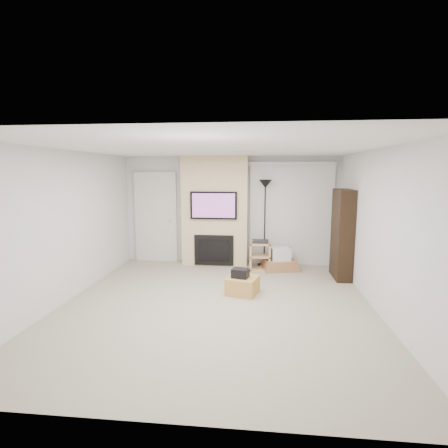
# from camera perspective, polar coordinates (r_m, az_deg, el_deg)

# --- Properties ---
(floor) EXTENTS (5.00, 5.50, 0.00)m
(floor) POSITION_cam_1_polar(r_m,az_deg,el_deg) (5.84, -1.25, -13.00)
(floor) COLOR #A79C88
(floor) RESTS_ON ground
(ceiling) EXTENTS (5.00, 5.50, 0.00)m
(ceiling) POSITION_cam_1_polar(r_m,az_deg,el_deg) (5.44, -1.33, 12.30)
(ceiling) COLOR white
(ceiling) RESTS_ON wall_back
(wall_back) EXTENTS (5.00, 0.00, 2.50)m
(wall_back) POSITION_cam_1_polar(r_m,az_deg,el_deg) (8.22, 1.12, 2.27)
(wall_back) COLOR silver
(wall_back) RESTS_ON ground
(wall_front) EXTENTS (5.00, 0.00, 2.50)m
(wall_front) POSITION_cam_1_polar(r_m,az_deg,el_deg) (2.87, -8.29, -9.62)
(wall_front) COLOR silver
(wall_front) RESTS_ON ground
(wall_left) EXTENTS (0.00, 5.50, 2.50)m
(wall_left) POSITION_cam_1_polar(r_m,az_deg,el_deg) (6.32, -24.39, -0.35)
(wall_left) COLOR silver
(wall_left) RESTS_ON ground
(wall_right) EXTENTS (0.00, 5.50, 2.50)m
(wall_right) POSITION_cam_1_polar(r_m,az_deg,el_deg) (5.76, 24.24, -1.14)
(wall_right) COLOR silver
(wall_right) RESTS_ON ground
(hvac_vent) EXTENTS (0.35, 0.18, 0.01)m
(hvac_vent) POSITION_cam_1_polar(r_m,az_deg,el_deg) (6.21, 3.36, 11.79)
(hvac_vent) COLOR silver
(hvac_vent) RESTS_ON ceiling
(ottoman) EXTENTS (0.62, 0.62, 0.30)m
(ottoman) POSITION_cam_1_polar(r_m,az_deg,el_deg) (6.29, 3.06, -9.96)
(ottoman) COLOR tan
(ottoman) RESTS_ON floor
(black_bag) EXTENTS (0.33, 0.29, 0.16)m
(black_bag) POSITION_cam_1_polar(r_m,az_deg,el_deg) (6.19, 2.69, -8.02)
(black_bag) COLOR black
(black_bag) RESTS_ON ottoman
(fireplace_wall) EXTENTS (1.50, 0.47, 2.50)m
(fireplace_wall) POSITION_cam_1_polar(r_m,az_deg,el_deg) (8.05, -1.50, 2.04)
(fireplace_wall) COLOR beige
(fireplace_wall) RESTS_ON floor
(entry_door) EXTENTS (1.02, 0.11, 2.14)m
(entry_door) POSITION_cam_1_polar(r_m,az_deg,el_deg) (8.54, -11.03, 1.03)
(entry_door) COLOR silver
(entry_door) RESTS_ON floor
(vertical_blinds) EXTENTS (1.98, 0.10, 2.37)m
(vertical_blinds) POSITION_cam_1_polar(r_m,az_deg,el_deg) (8.17, 10.93, 2.25)
(vertical_blinds) COLOR silver
(vertical_blinds) RESTS_ON floor
(floor_lamp) EXTENTS (0.29, 0.29, 1.97)m
(floor_lamp) POSITION_cam_1_polar(r_m,az_deg,el_deg) (7.91, 6.73, 4.18)
(floor_lamp) COLOR black
(floor_lamp) RESTS_ON floor
(av_stand) EXTENTS (0.45, 0.38, 0.66)m
(av_stand) POSITION_cam_1_polar(r_m,az_deg,el_deg) (7.77, 5.91, -4.90)
(av_stand) COLOR #E1AF7A
(av_stand) RESTS_ON floor
(box_stack) EXTENTS (0.84, 0.71, 0.49)m
(box_stack) POSITION_cam_1_polar(r_m,az_deg,el_deg) (7.85, 9.11, -6.03)
(box_stack) COLOR #A7764A
(box_stack) RESTS_ON floor
(bookshelf) EXTENTS (0.30, 0.80, 1.80)m
(bookshelf) POSITION_cam_1_polar(r_m,az_deg,el_deg) (7.42, 18.73, -1.57)
(bookshelf) COLOR black
(bookshelf) RESTS_ON floor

